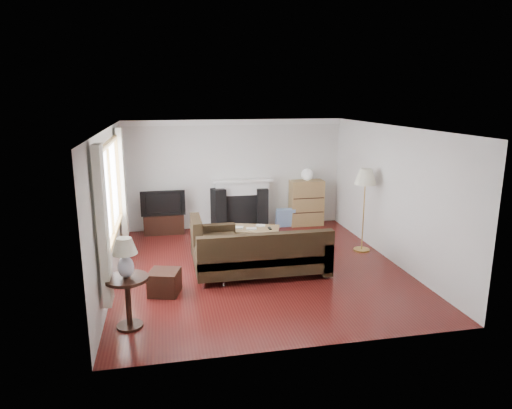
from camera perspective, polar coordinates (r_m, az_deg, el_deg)
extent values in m
cube|color=#501411|center=(8.31, 0.41, -7.87)|extent=(5.10, 5.60, 0.04)
cube|color=white|center=(7.76, 0.45, 9.59)|extent=(5.10, 5.60, 0.04)
cube|color=silver|center=(10.60, -2.63, 3.82)|extent=(5.00, 0.04, 2.50)
cube|color=silver|center=(5.39, 6.48, -5.87)|extent=(5.00, 0.04, 2.50)
cube|color=silver|center=(7.84, -17.76, -0.28)|extent=(0.04, 5.50, 2.50)
cube|color=silver|center=(8.79, 16.59, 1.26)|extent=(0.04, 5.50, 2.50)
cube|color=olive|center=(7.57, -17.71, 1.59)|extent=(0.12, 2.74, 1.54)
cube|color=silver|center=(6.13, -18.58, -2.62)|extent=(0.10, 0.35, 2.10)
cube|color=silver|center=(9.08, -16.35, 2.61)|extent=(0.10, 0.35, 2.10)
cube|color=white|center=(10.65, -1.70, 0.17)|extent=(1.40, 0.26, 1.15)
cube|color=black|center=(10.46, -11.42, -2.36)|extent=(0.88, 0.40, 0.44)
imported|color=black|center=(10.34, -11.55, 0.30)|extent=(0.97, 0.13, 0.56)
cube|color=black|center=(10.49, -4.70, -0.62)|extent=(0.35, 0.38, 0.96)
cube|color=black|center=(10.68, 0.78, -0.43)|extent=(0.28, 0.33, 0.92)
cube|color=#9A7A47|center=(10.91, 6.31, 0.22)|extent=(0.78, 0.37, 1.08)
sphere|color=white|center=(10.78, 6.40, 3.73)|extent=(0.28, 0.28, 0.28)
cube|color=black|center=(7.84, 0.77, -6.12)|extent=(2.46, 1.80, 0.80)
cube|color=olive|center=(9.23, -0.67, -4.23)|extent=(1.26, 0.93, 0.44)
cube|color=black|center=(7.35, -11.36, -9.51)|extent=(0.55, 0.55, 0.37)
cube|color=gold|center=(9.20, 13.31, -0.73)|extent=(0.54, 0.54, 1.65)
cube|color=black|center=(6.41, -15.67, -11.68)|extent=(0.57, 0.57, 0.71)
cube|color=silver|center=(6.18, -16.03, -6.46)|extent=(0.33, 0.33, 0.53)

